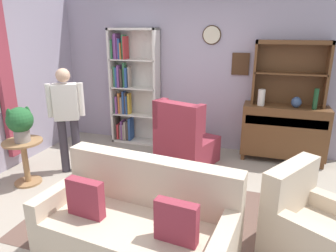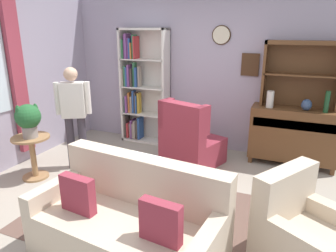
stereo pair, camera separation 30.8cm
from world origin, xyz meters
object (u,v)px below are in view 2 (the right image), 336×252
Objects in this scene: sideboard_hutch at (302,65)px; vase_tall at (270,99)px; plant_stand at (33,153)px; bookshelf at (140,89)px; potted_plant_large at (28,118)px; bottle_wine at (327,102)px; sideboard at (293,134)px; couch_floral at (129,225)px; wingback_chair at (190,142)px; person_reading at (74,111)px; armchair_floral at (306,239)px; vase_round at (307,105)px.

vase_tall is (-0.39, -0.19, -0.51)m from sideboard_hutch.
vase_tall is at bearing 31.44° from plant_stand.
bookshelf is 2.15m from potted_plant_large.
bottle_wine is (3.11, -0.17, 0.06)m from bookshelf.
sideboard is at bearing 29.47° from plant_stand.
couch_floral is (-1.75, -2.71, -0.77)m from bottle_wine.
couch_floral is (-0.97, -2.72, -0.74)m from vase_tall.
plant_stand is (-1.94, -1.28, 0.01)m from wingback_chair.
sideboard_hutch is 4.27× the size of vase_tall.
bookshelf is at bearing 76.85° from person_reading.
sideboard_hutch is at bearing 64.93° from couch_floral.
armchair_floral reaches higher than plant_stand.
couch_floral is 1.78× the size of armchair_floral.
armchair_floral is 2.23× the size of potted_plant_large.
bottle_wine is at bearing -12.89° from sideboard.
person_reading reaches higher than plant_stand.
armchair_floral is (-0.21, -2.26, -0.79)m from bottle_wine.
wingback_chair is (-0.12, 2.14, 0.07)m from couch_floral.
potted_plant_large is at bearing 173.63° from armchair_floral.
vase_tall is 0.81× the size of bottle_wine.
potted_plant_large is 0.65m from person_reading.
bottle_wine reaches higher than plant_stand.
sideboard_hutch reaches higher than armchair_floral.
sideboard is 2.75× the size of potted_plant_large.
potted_plant_large reaches higher than couch_floral.
wingback_chair is 1.66× the size of plant_stand.
bottle_wine is 0.67× the size of potted_plant_large.
sideboard is at bearing 24.48° from person_reading.
plant_stand is at bearing 173.38° from armchair_floral.
sideboard_hutch is (2.72, 0.03, 0.54)m from bookshelf.
vase_tall is 1.51× the size of vase_round.
person_reading is (0.36, 0.54, 0.52)m from plant_stand.
sideboard_hutch is at bearing 0.58° from bookshelf.
vase_round is 3.46m from person_reading.
potted_plant_large is at bearing -37.23° from plant_stand.
vase_tall reaches higher than vase_round.
armchair_floral is at bearing -6.37° from potted_plant_large.
armchair_floral is at bearing -16.40° from person_reading.
person_reading reaches higher than couch_floral.
sideboard is 7.65× the size of vase_round.
armchair_floral is at bearing -45.49° from wingback_chair.
vase_tall is 3.61m from plant_stand.
bookshelf is 1.57m from wingback_chair.
wingback_chair is (-1.67, 1.70, 0.09)m from armchair_floral.
couch_floral reaches higher than plant_stand.
armchair_floral is at bearing -6.62° from plant_stand.
vase_round is 0.27m from bottle_wine.
couch_floral is at bearing -39.47° from person_reading.
plant_stand is (-3.03, -1.85, -0.66)m from vase_tall.
bookshelf is 12.35× the size of vase_round.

